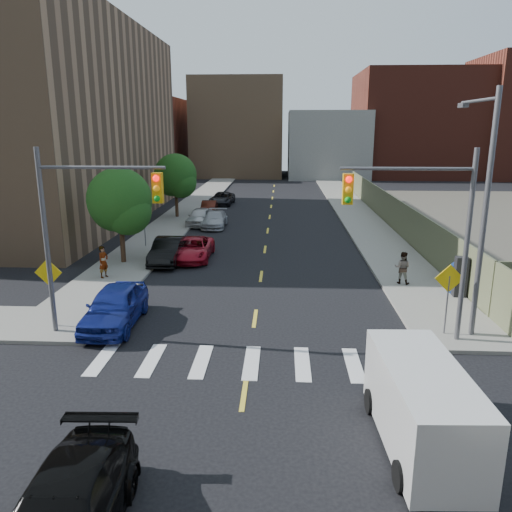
# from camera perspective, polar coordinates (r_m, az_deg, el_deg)

# --- Properties ---
(ground) EXTENTS (160.00, 160.00, 0.00)m
(ground) POSITION_cam_1_polar(r_m,az_deg,el_deg) (13.66, -2.03, -19.61)
(ground) COLOR black
(ground) RESTS_ON ground
(sidewalk_nw) EXTENTS (3.50, 73.00, 0.15)m
(sidewalk_nw) POSITION_cam_1_polar(r_m,az_deg,el_deg) (54.02, -6.47, 6.36)
(sidewalk_nw) COLOR gray
(sidewalk_nw) RESTS_ON ground
(sidewalk_ne) EXTENTS (3.50, 73.00, 0.15)m
(sidewalk_ne) POSITION_cam_1_polar(r_m,az_deg,el_deg) (53.72, 10.17, 6.18)
(sidewalk_ne) COLOR gray
(sidewalk_ne) RESTS_ON ground
(fence_north) EXTENTS (0.12, 44.00, 2.50)m
(fence_north) POSITION_cam_1_polar(r_m,az_deg,el_deg) (40.69, 15.13, 4.96)
(fence_north) COLOR #565A3F
(fence_north) RESTS_ON ground
(building_nw) EXTENTS (22.00, 30.00, 16.00)m
(building_nw) POSITION_cam_1_polar(r_m,az_deg,el_deg) (47.25, -27.01, 13.41)
(building_nw) COLOR #8C6B4C
(building_nw) RESTS_ON ground
(bg_bldg_west) EXTENTS (14.00, 18.00, 12.00)m
(bg_bldg_west) POSITION_cam_1_polar(r_m,az_deg,el_deg) (84.48, -13.21, 13.03)
(bg_bldg_west) COLOR #592319
(bg_bldg_west) RESTS_ON ground
(bg_bldg_midwest) EXTENTS (14.00, 16.00, 15.00)m
(bg_bldg_midwest) POSITION_cam_1_polar(r_m,az_deg,el_deg) (83.55, -1.93, 14.41)
(bg_bldg_midwest) COLOR #8C6B4C
(bg_bldg_midwest) RESTS_ON ground
(bg_bldg_center) EXTENTS (12.00, 16.00, 10.00)m
(bg_bldg_center) POSITION_cam_1_polar(r_m,az_deg,el_deg) (81.60, 8.05, 12.52)
(bg_bldg_center) COLOR gray
(bg_bldg_center) RESTS_ON ground
(bg_bldg_east) EXTENTS (18.00, 18.00, 16.00)m
(bg_bldg_east) POSITION_cam_1_polar(r_m,az_deg,el_deg) (85.85, 17.65, 14.10)
(bg_bldg_east) COLOR #592319
(bg_bldg_east) RESTS_ON ground
(signal_nw) EXTENTS (4.59, 0.30, 7.00)m
(signal_nw) POSITION_cam_1_polar(r_m,az_deg,el_deg) (18.89, -18.96, 4.19)
(signal_nw) COLOR #59595E
(signal_nw) RESTS_ON ground
(signal_ne) EXTENTS (4.59, 0.30, 7.00)m
(signal_ne) POSITION_cam_1_polar(r_m,az_deg,el_deg) (18.22, 18.71, 3.85)
(signal_ne) COLOR #59595E
(signal_ne) RESTS_ON ground
(streetlight_ne) EXTENTS (0.25, 3.70, 9.00)m
(streetlight_ne) POSITION_cam_1_polar(r_m,az_deg,el_deg) (19.67, 24.44, 6.10)
(streetlight_ne) COLOR #59595E
(streetlight_ne) RESTS_ON ground
(warn_sign_nw) EXTENTS (1.06, 0.06, 2.83)m
(warn_sign_nw) POSITION_cam_1_polar(r_m,az_deg,el_deg) (20.63, -22.57, -2.57)
(warn_sign_nw) COLOR #59595E
(warn_sign_nw) RESTS_ON ground
(warn_sign_ne) EXTENTS (1.06, 0.06, 2.83)m
(warn_sign_ne) POSITION_cam_1_polar(r_m,az_deg,el_deg) (19.63, 21.15, -3.27)
(warn_sign_ne) COLOR #59595E
(warn_sign_ne) RESTS_ON ground
(warn_sign_midwest) EXTENTS (1.06, 0.06, 2.83)m
(warn_sign_midwest) POSITION_cam_1_polar(r_m,az_deg,el_deg) (32.97, -12.66, 4.28)
(warn_sign_midwest) COLOR #59595E
(warn_sign_midwest) RESTS_ON ground
(tree_west_near) EXTENTS (3.66, 3.64, 5.52)m
(tree_west_near) POSITION_cam_1_polar(r_m,az_deg,el_deg) (29.06, -15.27, 5.74)
(tree_west_near) COLOR #332114
(tree_west_near) RESTS_ON ground
(tree_west_far) EXTENTS (3.66, 3.64, 5.52)m
(tree_west_far) POSITION_cam_1_polar(r_m,az_deg,el_deg) (43.46, -9.17, 8.82)
(tree_west_far) COLOR #332114
(tree_west_far) RESTS_ON ground
(parked_car_blue) EXTENTS (1.98, 4.70, 1.59)m
(parked_car_blue) POSITION_cam_1_polar(r_m,az_deg,el_deg) (20.57, -15.83, -5.56)
(parked_car_blue) COLOR navy
(parked_car_blue) RESTS_ON ground
(parked_car_black) EXTENTS (1.53, 4.39, 1.45)m
(parked_car_black) POSITION_cam_1_polar(r_m,az_deg,el_deg) (29.32, -10.01, 0.61)
(parked_car_black) COLOR black
(parked_car_black) RESTS_ON ground
(parked_car_red) EXTENTS (2.14, 4.62, 1.28)m
(parked_car_red) POSITION_cam_1_polar(r_m,az_deg,el_deg) (29.88, -7.21, 0.82)
(parked_car_red) COLOR #A51021
(parked_car_red) RESTS_ON ground
(parked_car_silver) EXTENTS (1.77, 4.34, 1.26)m
(parked_car_silver) POSITION_cam_1_polar(r_m,az_deg,el_deg) (39.40, -4.73, 4.20)
(parked_car_silver) COLOR #A1A3A9
(parked_car_silver) RESTS_ON ground
(parked_car_white) EXTENTS (2.00, 4.24, 1.40)m
(parked_car_white) POSITION_cam_1_polar(r_m,az_deg,el_deg) (40.26, -6.42, 4.48)
(parked_car_white) COLOR silver
(parked_car_white) RESTS_ON ground
(parked_car_maroon) EXTENTS (1.45, 3.74, 1.22)m
(parked_car_maroon) POSITION_cam_1_polar(r_m,az_deg,el_deg) (45.27, -5.40, 5.50)
(parked_car_maroon) COLOR #43160D
(parked_car_maroon) RESTS_ON ground
(parked_car_grey) EXTENTS (2.37, 4.70, 1.27)m
(parked_car_grey) POSITION_cam_1_polar(r_m,az_deg,el_deg) (51.03, -3.89, 6.58)
(parked_car_grey) COLOR black
(parked_car_grey) RESTS_ON ground
(cargo_van) EXTENTS (2.12, 4.74, 2.14)m
(cargo_van) POSITION_cam_1_polar(r_m,az_deg,el_deg) (13.35, 18.24, -15.59)
(cargo_van) COLOR silver
(cargo_van) RESTS_ON ground
(mailbox) EXTENTS (0.68, 0.57, 1.47)m
(mailbox) POSITION_cam_1_polar(r_m,az_deg,el_deg) (25.02, 21.89, -2.32)
(mailbox) COLOR #0E2252
(mailbox) RESTS_ON sidewalk_ne
(payphone) EXTENTS (0.57, 0.47, 1.85)m
(payphone) POSITION_cam_1_polar(r_m,az_deg,el_deg) (24.49, 22.33, -2.20)
(payphone) COLOR black
(payphone) RESTS_ON sidewalk_ne
(pedestrian_west) EXTENTS (0.61, 0.71, 1.66)m
(pedestrian_west) POSITION_cam_1_polar(r_m,az_deg,el_deg) (26.68, -17.04, -0.64)
(pedestrian_west) COLOR gray
(pedestrian_west) RESTS_ON sidewalk_nw
(pedestrian_east) EXTENTS (0.95, 0.86, 1.61)m
(pedestrian_east) POSITION_cam_1_polar(r_m,az_deg,el_deg) (25.56, 16.39, -1.29)
(pedestrian_east) COLOR gray
(pedestrian_east) RESTS_ON sidewalk_ne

